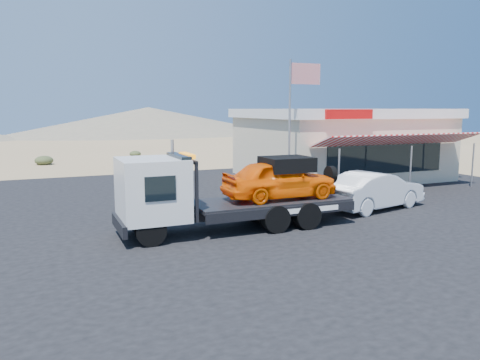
% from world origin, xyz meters
% --- Properties ---
extents(ground, '(120.00, 120.00, 0.00)m').
position_xyz_m(ground, '(0.00, 0.00, 0.00)').
color(ground, '#998057').
rests_on(ground, ground).
extents(asphalt_lot, '(32.00, 24.00, 0.02)m').
position_xyz_m(asphalt_lot, '(2.00, 3.00, 0.01)').
color(asphalt_lot, black).
rests_on(asphalt_lot, ground).
extents(tow_truck, '(7.59, 2.25, 2.54)m').
position_xyz_m(tow_truck, '(0.26, 0.30, 1.37)').
color(tow_truck, black).
rests_on(tow_truck, asphalt_lot).
extents(white_sedan, '(4.70, 2.53, 1.47)m').
position_xyz_m(white_sedan, '(6.60, 1.02, 0.76)').
color(white_sedan, silver).
rests_on(white_sedan, asphalt_lot).
extents(jerky_store, '(10.40, 9.97, 3.90)m').
position_xyz_m(jerky_store, '(10.50, 8.97, 1.99)').
color(jerky_store, beige).
rests_on(jerky_store, asphalt_lot).
extents(flagpole, '(1.55, 0.10, 6.00)m').
position_xyz_m(flagpole, '(4.93, 4.50, 3.76)').
color(flagpole, '#99999E').
rests_on(flagpole, asphalt_lot).
extents(distant_hills, '(126.00, 48.00, 4.20)m').
position_xyz_m(distant_hills, '(-9.77, 55.14, 1.89)').
color(distant_hills, '#726B59').
rests_on(distant_hills, ground).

